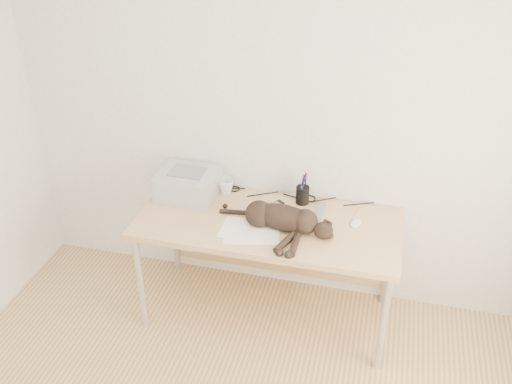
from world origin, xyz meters
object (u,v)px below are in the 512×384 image
(mouse, at_px, (356,222))
(desk, at_px, (271,231))
(printer, at_px, (188,184))
(cat, at_px, (280,219))
(mug, at_px, (226,186))
(pen_cup, at_px, (303,195))

(mouse, bearing_deg, desk, -162.39)
(printer, height_order, cat, printer)
(desk, height_order, printer, printer)
(mug, bearing_deg, desk, -26.04)
(cat, distance_m, pen_cup, 0.33)
(desk, xyz_separation_m, mouse, (0.52, 0.01, 0.15))
(mug, relative_size, mouse, 1.07)
(printer, distance_m, mug, 0.24)
(pen_cup, xyz_separation_m, mouse, (0.36, -0.16, -0.04))
(printer, bearing_deg, mouse, -3.73)
(printer, distance_m, pen_cup, 0.74)
(cat, bearing_deg, mug, 151.31)
(desk, height_order, cat, cat)
(printer, relative_size, cat, 0.53)
(desk, relative_size, cat, 2.20)
(cat, distance_m, mouse, 0.47)
(desk, relative_size, pen_cup, 7.35)
(printer, distance_m, mouse, 1.09)
(pen_cup, relative_size, mouse, 2.15)
(mug, bearing_deg, mouse, -10.28)
(printer, height_order, mouse, printer)
(desk, height_order, mouse, mouse)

